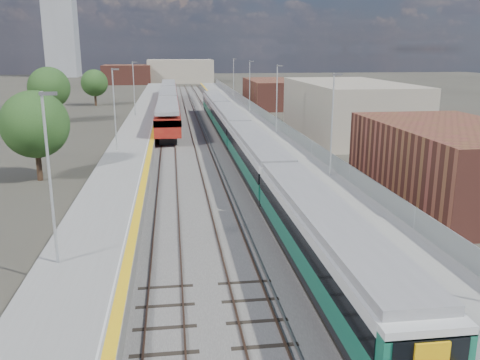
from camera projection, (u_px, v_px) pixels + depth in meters
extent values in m
plane|color=#47443A|center=(212.00, 132.00, 64.32)|extent=(320.00, 320.00, 0.00)
cube|color=#565451|center=(194.00, 129.00, 66.43)|extent=(10.50, 155.00, 0.06)
cube|color=#4C3323|center=(215.00, 125.00, 69.20)|extent=(0.07, 160.00, 0.14)
cube|color=#4C3323|center=(226.00, 125.00, 69.38)|extent=(0.07, 160.00, 0.14)
cube|color=#4C3323|center=(189.00, 126.00, 68.75)|extent=(0.07, 160.00, 0.14)
cube|color=#4C3323|center=(200.00, 126.00, 68.93)|extent=(0.07, 160.00, 0.14)
cube|color=#4C3323|center=(163.00, 126.00, 68.30)|extent=(0.07, 160.00, 0.14)
cube|color=#4C3323|center=(174.00, 126.00, 68.48)|extent=(0.07, 160.00, 0.14)
cube|color=gray|center=(213.00, 125.00, 69.16)|extent=(0.08, 160.00, 0.10)
cube|color=gray|center=(202.00, 126.00, 68.98)|extent=(0.08, 160.00, 0.10)
cube|color=slate|center=(250.00, 124.00, 67.27)|extent=(4.70, 155.00, 1.00)
cube|color=gray|center=(250.00, 121.00, 67.15)|extent=(4.70, 155.00, 0.03)
cube|color=yellow|center=(235.00, 121.00, 66.87)|extent=(0.40, 155.00, 0.01)
cube|color=gray|center=(267.00, 116.00, 67.28)|extent=(0.06, 155.00, 1.20)
cylinder|color=#9EA0A3|center=(332.00, 125.00, 37.11)|extent=(0.12, 0.12, 7.50)
cube|color=#4C4C4F|center=(338.00, 74.00, 36.22)|extent=(0.70, 0.18, 0.14)
cylinder|color=#9EA0A3|center=(277.00, 99.00, 56.30)|extent=(0.12, 0.12, 7.50)
cube|color=#4C4C4F|center=(280.00, 66.00, 55.42)|extent=(0.70, 0.18, 0.14)
cylinder|color=#9EA0A3|center=(250.00, 87.00, 75.49)|extent=(0.12, 0.12, 7.50)
cube|color=#4C4C4F|center=(251.00, 61.00, 74.61)|extent=(0.70, 0.18, 0.14)
cylinder|color=#9EA0A3|center=(234.00, 79.00, 94.69)|extent=(0.12, 0.12, 7.50)
cube|color=#4C4C4F|center=(235.00, 59.00, 93.81)|extent=(0.70, 0.18, 0.14)
cube|color=slate|center=(141.00, 126.00, 65.44)|extent=(4.30, 155.00, 1.00)
cube|color=gray|center=(141.00, 123.00, 65.31)|extent=(4.30, 155.00, 0.03)
cube|color=yellow|center=(155.00, 122.00, 65.55)|extent=(0.45, 155.00, 0.01)
cube|color=silver|center=(153.00, 122.00, 65.51)|extent=(0.08, 155.00, 0.01)
cylinder|color=#9EA0A3|center=(50.00, 181.00, 21.52)|extent=(0.12, 0.12, 7.50)
cube|color=#4C4C4F|center=(48.00, 94.00, 20.64)|extent=(0.70, 0.18, 0.14)
cylinder|color=#9EA0A3|center=(115.00, 110.00, 46.47)|extent=(0.12, 0.12, 7.50)
cube|color=#4C4C4F|center=(115.00, 69.00, 45.59)|extent=(0.70, 0.18, 0.14)
cylinder|color=#9EA0A3|center=(134.00, 89.00, 71.42)|extent=(0.12, 0.12, 7.50)
cube|color=#4C4C4F|center=(134.00, 62.00, 70.54)|extent=(0.70, 0.18, 0.14)
cube|color=brown|center=(453.00, 163.00, 34.76)|extent=(9.00, 16.00, 5.20)
cube|color=#A39683|center=(348.00, 109.00, 60.78)|extent=(11.00, 22.00, 6.40)
cube|color=brown|center=(271.00, 93.00, 92.26)|extent=(8.00, 18.00, 4.80)
cube|color=#A39683|center=(180.00, 71.00, 159.16)|extent=(20.00, 14.00, 7.00)
cube|color=brown|center=(127.00, 74.00, 152.49)|extent=(14.00, 12.00, 5.60)
cube|color=gray|center=(60.00, 22.00, 187.92)|extent=(11.00, 11.00, 40.00)
cube|color=black|center=(323.00, 265.00, 22.72)|extent=(2.51, 17.97, 0.42)
cube|color=#115946|center=(323.00, 249.00, 22.54)|extent=(2.60, 17.97, 1.05)
cube|color=black|center=(324.00, 232.00, 22.33)|extent=(2.65, 17.97, 0.72)
cube|color=silver|center=(325.00, 220.00, 22.19)|extent=(2.60, 17.97, 0.44)
cube|color=gray|center=(325.00, 211.00, 22.09)|extent=(2.30, 17.97, 0.37)
cube|color=black|center=(256.00, 170.00, 40.45)|extent=(2.51, 17.97, 0.42)
cube|color=#115946|center=(256.00, 161.00, 40.26)|extent=(2.60, 17.97, 1.05)
cube|color=black|center=(256.00, 151.00, 40.06)|extent=(2.65, 17.97, 0.72)
cube|color=silver|center=(256.00, 144.00, 39.91)|extent=(2.60, 17.97, 0.44)
cube|color=gray|center=(256.00, 139.00, 39.82)|extent=(2.30, 17.97, 0.37)
cube|color=black|center=(230.00, 133.00, 58.17)|extent=(2.51, 17.97, 0.42)
cube|color=#115946|center=(230.00, 127.00, 57.99)|extent=(2.60, 17.97, 1.05)
cube|color=black|center=(230.00, 120.00, 57.78)|extent=(2.65, 17.97, 0.72)
cube|color=silver|center=(230.00, 115.00, 57.64)|extent=(2.60, 17.97, 0.44)
cube|color=gray|center=(230.00, 111.00, 57.54)|extent=(2.30, 17.97, 0.37)
cube|color=black|center=(216.00, 114.00, 75.90)|extent=(2.51, 17.97, 0.42)
cube|color=#115946|center=(216.00, 109.00, 75.71)|extent=(2.60, 17.97, 1.05)
cube|color=black|center=(216.00, 103.00, 75.51)|extent=(2.65, 17.97, 0.72)
cube|color=silver|center=(216.00, 99.00, 75.36)|extent=(2.60, 17.97, 0.44)
cube|color=gray|center=(216.00, 97.00, 75.27)|extent=(2.30, 17.97, 0.37)
cube|color=black|center=(431.00, 353.00, 13.18)|extent=(2.12, 0.06, 0.74)
cube|color=black|center=(168.00, 130.00, 62.62)|extent=(1.95, 16.58, 0.68)
cube|color=maroon|center=(168.00, 117.00, 62.22)|extent=(2.87, 19.51, 2.05)
cube|color=black|center=(168.00, 113.00, 62.09)|extent=(2.94, 19.51, 0.72)
cube|color=gray|center=(168.00, 104.00, 61.83)|extent=(2.57, 19.51, 0.41)
cube|color=black|center=(169.00, 111.00, 81.83)|extent=(1.95, 16.58, 0.68)
cube|color=maroon|center=(168.00, 101.00, 81.42)|extent=(2.87, 19.51, 2.05)
cube|color=black|center=(168.00, 98.00, 81.29)|extent=(2.94, 19.51, 0.72)
cube|color=gray|center=(168.00, 91.00, 81.04)|extent=(2.57, 19.51, 0.41)
cube|color=black|center=(169.00, 99.00, 101.03)|extent=(1.95, 16.58, 0.68)
cube|color=maroon|center=(169.00, 91.00, 100.62)|extent=(2.87, 19.51, 2.05)
cube|color=black|center=(169.00, 88.00, 100.49)|extent=(2.94, 19.51, 0.72)
cube|color=gray|center=(169.00, 83.00, 100.24)|extent=(2.57, 19.51, 0.41)
cylinder|color=#382619|center=(39.00, 165.00, 40.29)|extent=(0.44, 0.44, 2.49)
sphere|color=#25491C|center=(35.00, 124.00, 39.48)|extent=(5.27, 5.27, 5.27)
cylinder|color=#382619|center=(51.00, 113.00, 72.00)|extent=(0.44, 0.44, 2.73)
sphere|color=#25491C|center=(49.00, 88.00, 71.11)|extent=(5.77, 5.77, 5.77)
cylinder|color=#382619|center=(96.00, 99.00, 93.96)|extent=(0.44, 0.44, 2.31)
sphere|color=#25491C|center=(94.00, 83.00, 93.20)|extent=(4.87, 4.87, 4.87)
cylinder|color=#382619|center=(337.00, 104.00, 88.63)|extent=(0.44, 0.44, 1.91)
sphere|color=#25491C|center=(338.00, 89.00, 88.01)|extent=(4.03, 4.03, 4.03)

